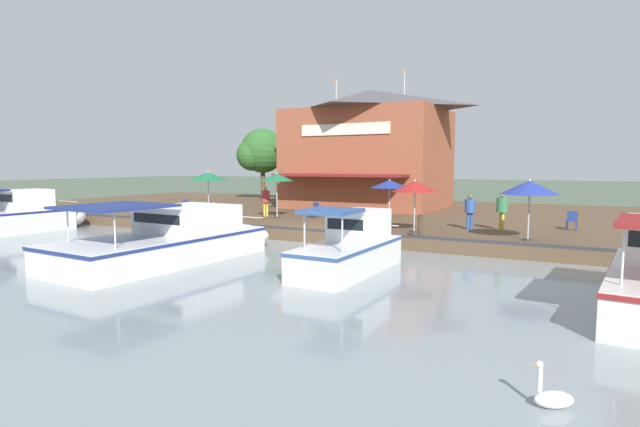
{
  "coord_description": "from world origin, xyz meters",
  "views": [
    {
      "loc": [
        19.16,
        10.79,
        3.5
      ],
      "look_at": [
        -1.0,
        0.16,
        1.3
      ],
      "focal_mm": 28.0,
      "sensor_mm": 36.0,
      "label": 1
    }
  ],
  "objects_px": {
    "swan": "(553,398)",
    "patio_umbrella_near_quay_edge": "(530,187)",
    "cafe_chair_far_corner_seat": "(572,219)",
    "waterfront_restaurant": "(368,148)",
    "patio_umbrella_mid_patio_right": "(415,186)",
    "cafe_chair_back_row_seat": "(185,205)",
    "patio_umbrella_by_entrance": "(208,176)",
    "person_mid_patio": "(266,198)",
    "person_near_entrance": "(502,207)",
    "patio_umbrella_mid_patio_left": "(389,184)",
    "tree_upstream_bank": "(381,145)",
    "mooring_post": "(420,226)",
    "patio_umbrella_back_row": "(277,177)",
    "cafe_chair_beside_entrance": "(315,209)",
    "motorboat_nearest_quay": "(356,247)",
    "person_at_quay_edge": "(470,208)",
    "motorboat_far_downstream": "(181,239)",
    "tree_downstream_bank": "(260,152)",
    "motorboat_distant_upstream": "(20,217)"
  },
  "relations": [
    {
      "from": "patio_umbrella_near_quay_edge",
      "to": "swan",
      "type": "height_order",
      "value": "patio_umbrella_near_quay_edge"
    },
    {
      "from": "patio_umbrella_back_row",
      "to": "cafe_chair_back_row_seat",
      "type": "relative_size",
      "value": 2.94
    },
    {
      "from": "cafe_chair_back_row_seat",
      "to": "motorboat_far_downstream",
      "type": "bearing_deg",
      "value": 42.23
    },
    {
      "from": "person_at_quay_edge",
      "to": "motorboat_distant_upstream",
      "type": "distance_m",
      "value": 22.44
    },
    {
      "from": "patio_umbrella_near_quay_edge",
      "to": "motorboat_nearest_quay",
      "type": "relative_size",
      "value": 0.4
    },
    {
      "from": "tree_upstream_bank",
      "to": "tree_downstream_bank",
      "type": "bearing_deg",
      "value": -80.59
    },
    {
      "from": "cafe_chair_far_corner_seat",
      "to": "motorboat_far_downstream",
      "type": "xyz_separation_m",
      "value": [
        11.27,
        -12.73,
        -0.29
      ]
    },
    {
      "from": "person_near_entrance",
      "to": "person_mid_patio",
      "type": "distance_m",
      "value": 12.86
    },
    {
      "from": "patio_umbrella_by_entrance",
      "to": "person_mid_patio",
      "type": "height_order",
      "value": "patio_umbrella_by_entrance"
    },
    {
      "from": "cafe_chair_back_row_seat",
      "to": "swan",
      "type": "xyz_separation_m",
      "value": [
        15.37,
        21.14,
        -0.85
      ]
    },
    {
      "from": "patio_umbrella_mid_patio_right",
      "to": "motorboat_far_downstream",
      "type": "distance_m",
      "value": 10.0
    },
    {
      "from": "cafe_chair_beside_entrance",
      "to": "mooring_post",
      "type": "relative_size",
      "value": 0.92
    },
    {
      "from": "person_at_quay_edge",
      "to": "motorboat_far_downstream",
      "type": "height_order",
      "value": "motorboat_far_downstream"
    },
    {
      "from": "patio_umbrella_near_quay_edge",
      "to": "motorboat_distant_upstream",
      "type": "xyz_separation_m",
      "value": [
        5.39,
        -23.72,
        -1.8
      ]
    },
    {
      "from": "patio_umbrella_near_quay_edge",
      "to": "tree_upstream_bank",
      "type": "xyz_separation_m",
      "value": [
        -16.62,
        -12.45,
        2.47
      ]
    },
    {
      "from": "patio_umbrella_by_entrance",
      "to": "tree_upstream_bank",
      "type": "relative_size",
      "value": 0.37
    },
    {
      "from": "person_mid_patio",
      "to": "tree_downstream_bank",
      "type": "distance_m",
      "value": 15.04
    },
    {
      "from": "motorboat_nearest_quay",
      "to": "tree_upstream_bank",
      "type": "height_order",
      "value": "tree_upstream_bank"
    },
    {
      "from": "patio_umbrella_mid_patio_right",
      "to": "cafe_chair_back_row_seat",
      "type": "height_order",
      "value": "patio_umbrella_mid_patio_right"
    },
    {
      "from": "tree_downstream_bank",
      "to": "cafe_chair_beside_entrance",
      "type": "bearing_deg",
      "value": 45.28
    },
    {
      "from": "cafe_chair_far_corner_seat",
      "to": "person_near_entrance",
      "type": "relative_size",
      "value": 0.5
    },
    {
      "from": "waterfront_restaurant",
      "to": "tree_upstream_bank",
      "type": "height_order",
      "value": "waterfront_restaurant"
    },
    {
      "from": "person_near_entrance",
      "to": "swan",
      "type": "xyz_separation_m",
      "value": [
        15.81,
        2.89,
        -1.44
      ]
    },
    {
      "from": "patio_umbrella_mid_patio_right",
      "to": "cafe_chair_beside_entrance",
      "type": "distance_m",
      "value": 7.62
    },
    {
      "from": "motorboat_far_downstream",
      "to": "cafe_chair_back_row_seat",
      "type": "bearing_deg",
      "value": -137.77
    },
    {
      "from": "waterfront_restaurant",
      "to": "mooring_post",
      "type": "bearing_deg",
      "value": 30.34
    },
    {
      "from": "cafe_chair_back_row_seat",
      "to": "patio_umbrella_by_entrance",
      "type": "bearing_deg",
      "value": 68.05
    },
    {
      "from": "patio_umbrella_by_entrance",
      "to": "motorboat_nearest_quay",
      "type": "height_order",
      "value": "patio_umbrella_by_entrance"
    },
    {
      "from": "waterfront_restaurant",
      "to": "motorboat_nearest_quay",
      "type": "bearing_deg",
      "value": 21.09
    },
    {
      "from": "mooring_post",
      "to": "patio_umbrella_mid_patio_right",
      "type": "bearing_deg",
      "value": -154.44
    },
    {
      "from": "cafe_chair_beside_entrance",
      "to": "swan",
      "type": "height_order",
      "value": "cafe_chair_beside_entrance"
    },
    {
      "from": "swan",
      "to": "tree_upstream_bank",
      "type": "height_order",
      "value": "tree_upstream_bank"
    },
    {
      "from": "patio_umbrella_back_row",
      "to": "person_near_entrance",
      "type": "height_order",
      "value": "patio_umbrella_back_row"
    },
    {
      "from": "patio_umbrella_mid_patio_left",
      "to": "person_near_entrance",
      "type": "bearing_deg",
      "value": 96.12
    },
    {
      "from": "patio_umbrella_back_row",
      "to": "cafe_chair_beside_entrance",
      "type": "xyz_separation_m",
      "value": [
        -1.07,
        1.79,
        -1.77
      ]
    },
    {
      "from": "swan",
      "to": "patio_umbrella_near_quay_edge",
      "type": "bearing_deg",
      "value": -173.27
    },
    {
      "from": "swan",
      "to": "person_at_quay_edge",
      "type": "bearing_deg",
      "value": -164.78
    },
    {
      "from": "cafe_chair_far_corner_seat",
      "to": "swan",
      "type": "xyz_separation_m",
      "value": [
        17.5,
        0.12,
        -0.85
      ]
    },
    {
      "from": "person_mid_patio",
      "to": "swan",
      "type": "height_order",
      "value": "person_mid_patio"
    },
    {
      "from": "motorboat_distant_upstream",
      "to": "person_near_entrance",
      "type": "bearing_deg",
      "value": 109.68
    },
    {
      "from": "patio_umbrella_near_quay_edge",
      "to": "swan",
      "type": "relative_size",
      "value": 3.43
    },
    {
      "from": "motorboat_far_downstream",
      "to": "mooring_post",
      "type": "bearing_deg",
      "value": 127.97
    },
    {
      "from": "waterfront_restaurant",
      "to": "cafe_chair_far_corner_seat",
      "type": "distance_m",
      "value": 15.38
    },
    {
      "from": "patio_umbrella_mid_patio_right",
      "to": "patio_umbrella_near_quay_edge",
      "type": "relative_size",
      "value": 0.96
    },
    {
      "from": "cafe_chair_far_corner_seat",
      "to": "waterfront_restaurant",
      "type": "bearing_deg",
      "value": -119.98
    },
    {
      "from": "person_near_entrance",
      "to": "motorboat_nearest_quay",
      "type": "relative_size",
      "value": 0.29
    },
    {
      "from": "cafe_chair_back_row_seat",
      "to": "person_at_quay_edge",
      "type": "bearing_deg",
      "value": 90.59
    },
    {
      "from": "patio_umbrella_by_entrance",
      "to": "patio_umbrella_back_row",
      "type": "bearing_deg",
      "value": 111.93
    },
    {
      "from": "cafe_chair_beside_entrance",
      "to": "patio_umbrella_back_row",
      "type": "bearing_deg",
      "value": -59.25
    },
    {
      "from": "person_near_entrance",
      "to": "person_mid_patio",
      "type": "relative_size",
      "value": 1.01
    }
  ]
}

